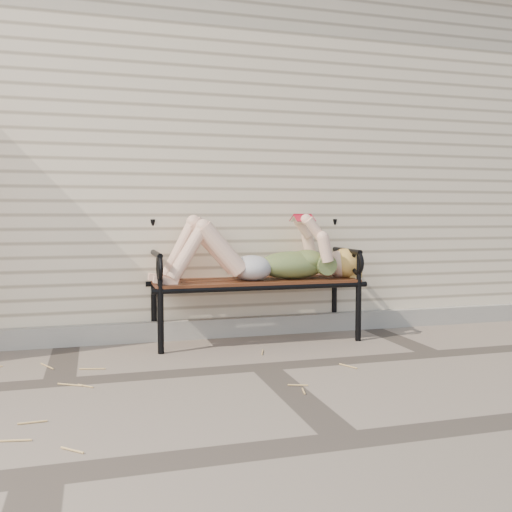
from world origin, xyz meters
name	(u,v)px	position (x,y,z in m)	size (l,w,h in m)	color
ground	(264,367)	(0.00, 0.00, 0.00)	(80.00, 80.00, 0.00)	#7B6B5E
house_wall	(188,169)	(0.00, 3.00, 1.50)	(8.00, 4.00, 3.00)	beige
house_roof	(187,19)	(0.00, 3.00, 3.15)	(8.30, 4.30, 0.30)	#463932
foundation_strip	(230,327)	(0.00, 0.97, 0.07)	(8.00, 0.10, 0.15)	#A3A093
garden_bench	(252,259)	(0.16, 0.88, 0.63)	(1.73, 0.69, 1.12)	black
reading_woman	(259,256)	(0.18, 0.74, 0.67)	(1.63, 0.37, 0.51)	#093C41
straw_scatter	(108,400)	(-0.98, -0.43, 0.01)	(3.08, 1.47, 0.01)	tan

